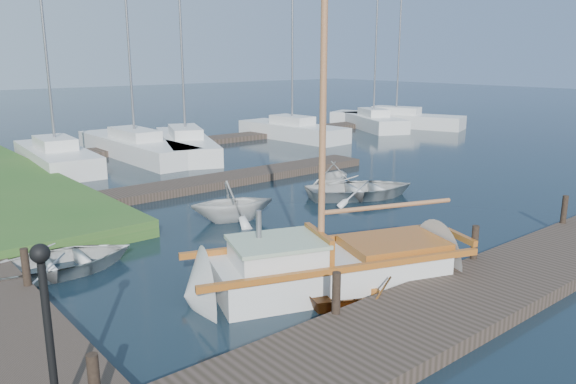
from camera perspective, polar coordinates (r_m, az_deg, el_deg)
ground at (r=16.06m, az=-0.00°, el=-4.16°), size 160.00×160.00×0.00m
near_dock at (r=12.30m, az=18.44°, el=-9.88°), size 18.00×2.20×0.30m
far_dock at (r=22.24m, az=-6.74°, el=1.19°), size 14.00×1.60×0.30m
pontoon at (r=34.41m, az=-4.22°, el=5.66°), size 30.00×1.60×0.30m
mooring_post_0 at (r=8.28m, az=-19.09°, el=-17.74°), size 0.16×0.16×0.80m
mooring_post_1 at (r=10.45m, az=4.93°, el=-10.18°), size 0.16×0.16×0.80m
mooring_post_2 at (r=13.79m, az=18.44°, el=-4.86°), size 0.16×0.16×0.80m
mooring_post_3 at (r=17.66m, az=26.26°, el=-1.59°), size 0.16×0.16×0.80m
mooring_post_4 at (r=12.80m, az=-25.09°, el=-6.91°), size 0.16×0.16×0.80m
lamp_post at (r=7.62m, az=-23.35°, el=-11.06°), size 0.24×0.24×2.44m
sailboat at (r=12.47m, az=4.90°, el=-7.89°), size 7.39×4.26×9.83m
dinghy at (r=12.07m, az=9.07°, el=-8.79°), size 3.81×3.16×0.68m
tender_a at (r=14.11m, az=-22.33°, el=-6.25°), size 3.61×2.70×0.71m
tender_b at (r=17.16m, az=-5.68°, el=-0.73°), size 3.13×2.91×1.34m
tender_c at (r=20.13m, az=7.44°, el=0.59°), size 4.72×4.19×0.81m
tender_d at (r=21.35m, az=4.73°, el=1.93°), size 2.92×2.81×1.18m
marina_boat_0 at (r=27.24m, az=-22.49°, el=3.43°), size 2.75×7.41×10.14m
marina_boat_1 at (r=29.09m, az=-15.26°, el=4.58°), size 2.24×9.45×11.21m
marina_boat_2 at (r=29.37m, az=-10.35°, el=4.95°), size 5.28×8.87×12.53m
marina_boat_4 at (r=34.26m, az=0.43°, el=6.38°), size 2.74×7.71×11.40m
marina_boat_6 at (r=39.44m, az=8.66°, el=7.19°), size 4.79×7.08×10.93m
marina_boat_7 at (r=41.13m, az=10.91°, el=7.36°), size 5.39×9.57×12.70m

